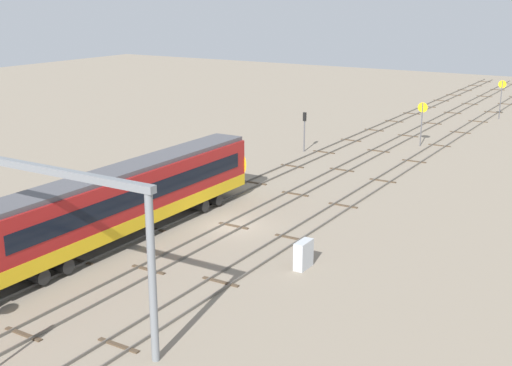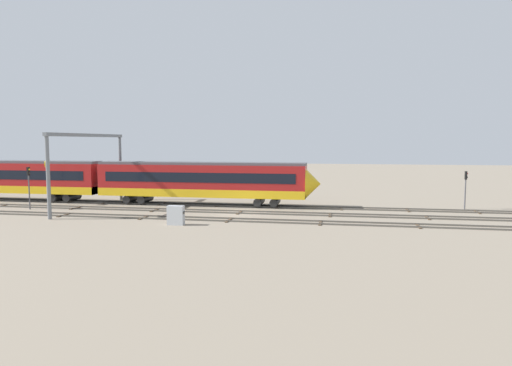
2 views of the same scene
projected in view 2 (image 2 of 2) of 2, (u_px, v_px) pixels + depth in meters
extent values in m
plane|color=gray|center=(240.00, 213.00, 46.85)|extent=(209.06, 209.06, 0.00)
cube|color=#59544C|center=(227.00, 221.00, 41.58)|extent=(193.06, 0.07, 0.16)
cube|color=#59544C|center=(231.00, 218.00, 42.99)|extent=(193.06, 0.07, 0.16)
cube|color=#473828|center=(65.00, 215.00, 45.24)|extent=(0.24, 2.40, 0.08)
cube|color=#473828|center=(144.00, 217.00, 43.77)|extent=(0.24, 2.40, 0.08)
cube|color=#473828|center=(229.00, 220.00, 42.29)|extent=(0.24, 2.40, 0.08)
cube|color=#473828|center=(320.00, 223.00, 40.82)|extent=(0.24, 2.40, 0.08)
cube|color=#473828|center=(418.00, 226.00, 39.34)|extent=(0.24, 2.40, 0.08)
cube|color=#59544C|center=(238.00, 213.00, 46.14)|extent=(193.06, 0.07, 0.16)
cube|color=#59544C|center=(241.00, 211.00, 47.54)|extent=(193.06, 0.07, 0.16)
cube|color=#473828|center=(2.00, 206.00, 51.68)|extent=(0.24, 2.40, 0.08)
cube|color=#473828|center=(76.00, 208.00, 50.07)|extent=(0.24, 2.40, 0.08)
cube|color=#473828|center=(155.00, 210.00, 48.46)|extent=(0.24, 2.40, 0.08)
cube|color=#473828|center=(240.00, 212.00, 46.84)|extent=(0.24, 2.40, 0.08)
cube|color=#473828|center=(330.00, 215.00, 45.23)|extent=(0.24, 2.40, 0.08)
cube|color=#473828|center=(427.00, 218.00, 43.61)|extent=(0.24, 2.40, 0.08)
cube|color=#59544C|center=(247.00, 207.00, 50.69)|extent=(193.06, 0.07, 0.16)
cube|color=#59544C|center=(250.00, 205.00, 52.09)|extent=(193.06, 0.07, 0.16)
cube|color=#473828|center=(5.00, 200.00, 56.84)|extent=(0.24, 2.40, 0.08)
cube|color=#473828|center=(55.00, 201.00, 55.63)|extent=(0.24, 2.40, 0.08)
cube|color=#473828|center=(107.00, 202.00, 54.42)|extent=(0.24, 2.40, 0.08)
cube|color=#473828|center=(162.00, 204.00, 53.21)|extent=(0.24, 2.40, 0.08)
cube|color=#473828|center=(219.00, 205.00, 52.00)|extent=(0.24, 2.40, 0.08)
cube|color=#473828|center=(279.00, 207.00, 50.79)|extent=(0.24, 2.40, 0.08)
cube|color=#473828|center=(341.00, 208.00, 49.58)|extent=(0.24, 2.40, 0.08)
cube|color=#473828|center=(407.00, 210.00, 48.37)|extent=(0.24, 2.40, 0.08)
cube|color=#473828|center=(477.00, 212.00, 47.16)|extent=(0.24, 2.40, 0.08)
cube|color=maroon|center=(201.00, 180.00, 52.11)|extent=(24.00, 2.90, 3.60)
cube|color=gold|center=(201.00, 192.00, 52.23)|extent=(24.00, 2.94, 0.90)
cube|color=#4C4C51|center=(201.00, 163.00, 51.93)|extent=(24.00, 2.50, 0.30)
cube|color=black|center=(197.00, 178.00, 50.64)|extent=(22.00, 0.04, 1.10)
cube|color=black|center=(205.00, 176.00, 53.50)|extent=(22.00, 0.04, 1.10)
cylinder|color=black|center=(131.00, 198.00, 53.82)|extent=(0.90, 2.70, 0.90)
cylinder|color=black|center=(146.00, 199.00, 53.50)|extent=(0.90, 2.70, 0.90)
cylinder|color=black|center=(259.00, 201.00, 51.12)|extent=(0.90, 2.70, 0.90)
cylinder|color=black|center=(275.00, 202.00, 50.81)|extent=(0.90, 2.70, 0.90)
cube|color=maroon|center=(8.00, 177.00, 56.46)|extent=(24.00, 2.90, 3.60)
cube|color=gold|center=(9.00, 188.00, 56.58)|extent=(24.00, 2.94, 0.90)
cube|color=#4C4C51|center=(8.00, 162.00, 56.28)|extent=(24.00, 2.50, 0.30)
cube|color=black|center=(0.00, 175.00, 54.99)|extent=(22.00, 0.04, 1.10)
cube|color=black|center=(16.00, 173.00, 57.85)|extent=(22.00, 0.04, 1.10)
cylinder|color=black|center=(59.00, 197.00, 55.48)|extent=(0.90, 2.70, 0.90)
cylinder|color=black|center=(72.00, 197.00, 55.16)|extent=(0.90, 2.70, 0.90)
cone|color=gold|center=(313.00, 184.00, 49.88)|extent=(1.60, 3.24, 3.24)
cylinder|color=slate|center=(48.00, 178.00, 42.66)|extent=(0.36, 0.36, 7.81)
cylinder|color=slate|center=(120.00, 169.00, 56.82)|extent=(0.36, 0.36, 7.81)
cube|color=slate|center=(88.00, 135.00, 49.36)|extent=(0.40, 15.05, 0.35)
cylinder|color=#4C4C51|center=(48.00, 183.00, 52.28)|extent=(0.12, 0.12, 5.16)
cylinder|color=yellow|center=(47.00, 164.00, 52.07)|extent=(0.05, 0.94, 0.94)
cube|color=black|center=(47.00, 164.00, 52.07)|extent=(0.02, 0.42, 0.12)
cylinder|color=#4C4C51|center=(465.00, 194.00, 49.08)|extent=(0.14, 0.14, 3.23)
cube|color=black|center=(466.00, 175.00, 48.89)|extent=(0.20, 0.32, 0.90)
sphere|color=red|center=(467.00, 174.00, 48.86)|extent=(0.20, 0.20, 0.20)
sphere|color=#262626|center=(467.00, 177.00, 48.89)|extent=(0.20, 0.20, 0.20)
cylinder|color=#4C4C51|center=(29.00, 192.00, 48.98)|extent=(0.14, 0.14, 3.68)
cube|color=black|center=(28.00, 171.00, 48.77)|extent=(0.20, 0.32, 0.90)
sphere|color=yellow|center=(29.00, 169.00, 48.73)|extent=(0.20, 0.20, 0.20)
sphere|color=#262626|center=(29.00, 173.00, 48.77)|extent=(0.20, 0.20, 0.20)
cube|color=#B2B7BC|center=(176.00, 215.00, 39.96)|extent=(1.45, 0.62, 1.70)
cube|color=#333333|center=(184.00, 213.00, 39.81)|extent=(0.02, 0.44, 0.24)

